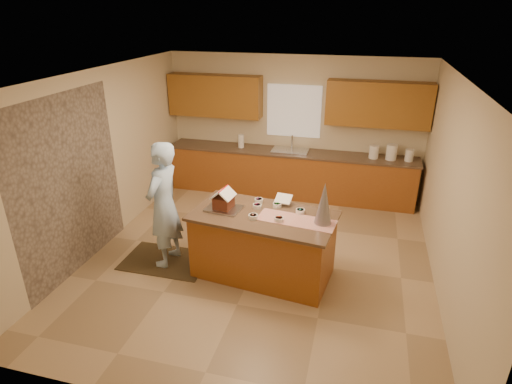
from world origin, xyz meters
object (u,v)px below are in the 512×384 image
at_px(island_base, 263,246).
at_px(tinsel_tree, 324,203).
at_px(gingerbread_house, 224,200).
at_px(boy, 164,205).

relative_size(island_base, tinsel_tree, 3.27).
relative_size(island_base, gingerbread_house, 5.78).
bearing_deg(gingerbread_house, boy, -175.16).
relative_size(island_base, boy, 1.00).
distance_m(tinsel_tree, gingerbread_house, 1.37).
bearing_deg(tinsel_tree, island_base, 176.62).
distance_m(island_base, tinsel_tree, 1.11).
bearing_deg(island_base, tinsel_tree, 3.67).
height_order(tinsel_tree, boy, boy).
distance_m(boy, gingerbread_house, 0.88).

